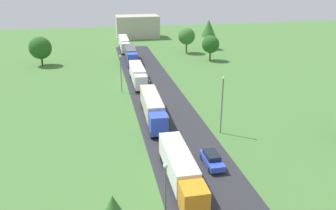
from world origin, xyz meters
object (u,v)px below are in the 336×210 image
car_second (212,159)px  lamppost_third (121,72)px  truck_third (138,74)px  lamppost_lead (166,208)px  lamppost_second (222,102)px  tree_birch (187,36)px  truck_second (153,107)px  truck_lead (181,169)px  tree_maple (209,28)px  truck_fifth (124,43)px  tree_ash (211,44)px  distant_building (137,27)px  tree_oak (40,48)px  truck_fourth (131,54)px

car_second → lamppost_third: (-8.47, 29.54, 3.29)m
truck_third → lamppost_third: 6.67m
lamppost_lead → car_second: bearing=57.6°
lamppost_second → lamppost_lead: bearing=-120.0°
car_second → tree_birch: (12.78, 61.98, 4.04)m
car_second → lamppost_lead: lamppost_lead is taller
truck_second → tree_birch: size_ratio=1.95×
truck_lead → tree_maple: 74.34m
truck_fifth → lamppost_third: bearing=-95.4°
car_second → tree_ash: 54.41m
lamppost_third → distant_building: bearing=80.4°
tree_oak → truck_fourth: bearing=-3.6°
lamppost_third → tree_ash: (25.13, 22.14, 0.14)m
tree_maple → lamppost_third: bearing=-128.4°
tree_oak → tree_birch: bearing=10.2°
truck_second → lamppost_third: lamppost_third is taller
truck_third → tree_birch: size_ratio=1.73×
car_second → distant_building: (1.91, 91.00, 3.05)m
lamppost_third → tree_oak: 31.16m
truck_fourth → distant_building: 38.00m
lamppost_second → tree_birch: bearing=80.8°
tree_oak → tree_ash: tree_oak is taller
truck_lead → truck_second: bearing=90.2°
truck_fifth → lamppost_lead: bearing=-92.4°
truck_fourth → car_second: bearing=-85.5°
truck_third → distant_building: (6.60, 56.36, 1.81)m
car_second → truck_second: bearing=107.2°
truck_second → lamppost_lead: size_ratio=1.66×
tree_birch → tree_ash: 11.02m
tree_ash → lamppost_third: bearing=-138.6°
tree_maple → tree_ash: size_ratio=1.34×
tree_maple → distant_building: 31.07m
lamppost_lead → truck_lead: bearing=69.7°
car_second → tree_oak: bearing=115.8°
truck_lead → tree_birch: tree_birch is taller
tree_ash → distant_building: size_ratio=0.44×
truck_fifth → tree_ash: 28.24m
truck_lead → lamppost_third: 33.14m
truck_lead → car_second: size_ratio=2.79×
car_second → lamppost_second: bearing=64.0°
truck_second → tree_ash: 42.35m
lamppost_lead → distant_building: 104.31m
truck_lead → truck_second: size_ratio=0.89×
truck_fifth → car_second: 70.23m
truck_lead → truck_fifth: truck_fifth is taller
tree_oak → tree_maple: size_ratio=0.81×
lamppost_lead → lamppost_second: lamppost_lead is taller
car_second → tree_oak: (-26.52, 54.94, 3.58)m
lamppost_lead → tree_ash: 69.11m
lamppost_lead → lamppost_third: lamppost_lead is taller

